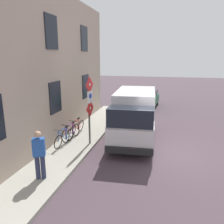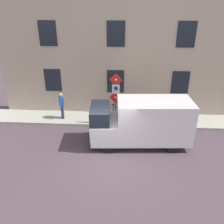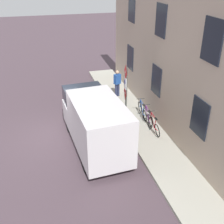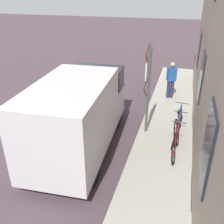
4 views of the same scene
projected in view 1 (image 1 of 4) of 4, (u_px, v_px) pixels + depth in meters
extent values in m
plane|color=#473840|center=(163.00, 154.00, 10.20)|extent=(80.00, 80.00, 0.00)
cube|color=#A09D8F|center=(76.00, 144.00, 11.16)|extent=(1.92, 17.09, 0.14)
cube|color=tan|center=(46.00, 69.00, 10.59)|extent=(0.70, 15.09, 7.38)
cube|color=black|center=(86.00, 86.00, 14.74)|extent=(0.06, 1.10, 1.50)
cube|color=black|center=(55.00, 97.00, 10.83)|extent=(0.06, 1.10, 1.50)
cube|color=black|center=(84.00, 39.00, 14.03)|extent=(0.06, 1.10, 1.50)
cube|color=black|center=(51.00, 32.00, 10.12)|extent=(0.06, 1.10, 1.50)
cylinder|color=#474C47|center=(89.00, 113.00, 10.71)|extent=(0.09, 0.09, 3.09)
pyramid|color=silver|center=(90.00, 85.00, 10.37)|extent=(0.11, 0.50, 0.50)
pyramid|color=red|center=(90.00, 85.00, 10.38)|extent=(0.09, 0.56, 0.56)
cube|color=white|center=(90.00, 97.00, 10.51)|extent=(0.10, 0.44, 0.56)
cylinder|color=#1933B2|center=(90.00, 96.00, 10.49)|extent=(0.04, 0.24, 0.24)
pyramid|color=silver|center=(91.00, 109.00, 10.64)|extent=(0.11, 0.50, 0.50)
pyramid|color=red|center=(90.00, 109.00, 10.64)|extent=(0.09, 0.56, 0.56)
cube|color=silver|center=(135.00, 110.00, 12.30)|extent=(2.25, 3.93, 2.18)
cube|color=silver|center=(131.00, 136.00, 9.95)|extent=(2.09, 1.53, 1.10)
cube|color=black|center=(131.00, 117.00, 9.53)|extent=(1.98, 1.11, 0.84)
cube|color=black|center=(129.00, 151.00, 9.32)|extent=(2.01, 0.29, 0.28)
cylinder|color=black|center=(151.00, 146.00, 10.14)|extent=(0.27, 0.77, 0.76)
cylinder|color=black|center=(112.00, 143.00, 10.44)|extent=(0.27, 0.77, 0.76)
cylinder|color=black|center=(151.00, 124.00, 13.33)|extent=(0.27, 0.77, 0.76)
cylinder|color=black|center=(121.00, 123.00, 13.62)|extent=(0.27, 0.77, 0.76)
cube|color=#095C33|center=(146.00, 101.00, 19.43)|extent=(2.06, 4.13, 0.64)
cube|color=black|center=(147.00, 94.00, 19.49)|extent=(1.79, 2.52, 0.60)
cylinder|color=black|center=(153.00, 108.00, 18.04)|extent=(0.23, 0.61, 0.60)
cylinder|color=black|center=(133.00, 106.00, 18.51)|extent=(0.23, 0.61, 0.60)
cylinder|color=black|center=(157.00, 101.00, 20.47)|extent=(0.23, 0.61, 0.60)
cylinder|color=black|center=(140.00, 100.00, 20.95)|extent=(0.23, 0.61, 0.60)
torus|color=black|center=(73.00, 131.00, 11.82)|extent=(0.17, 0.67, 0.66)
torus|color=black|center=(81.00, 126.00, 12.79)|extent=(0.17, 0.67, 0.66)
cylinder|color=red|center=(75.00, 126.00, 12.08)|extent=(0.07, 0.60, 0.60)
cylinder|color=red|center=(76.00, 120.00, 12.09)|extent=(0.07, 0.73, 0.07)
cylinder|color=red|center=(78.00, 124.00, 12.42)|extent=(0.05, 0.19, 0.55)
cylinder|color=red|center=(79.00, 127.00, 12.60)|extent=(0.06, 0.43, 0.12)
cylinder|color=red|center=(73.00, 127.00, 11.78)|extent=(0.04, 0.09, 0.50)
cube|color=black|center=(79.00, 118.00, 12.42)|extent=(0.09, 0.20, 0.06)
cylinder|color=#262626|center=(73.00, 121.00, 11.73)|extent=(0.46, 0.05, 0.03)
torus|color=black|center=(66.00, 136.00, 11.09)|extent=(0.20, 0.67, 0.66)
torus|color=black|center=(76.00, 130.00, 12.04)|extent=(0.20, 0.67, 0.66)
cylinder|color=purple|center=(69.00, 130.00, 11.34)|extent=(0.10, 0.60, 0.60)
cylinder|color=purple|center=(69.00, 125.00, 11.35)|extent=(0.12, 0.73, 0.07)
cylinder|color=purple|center=(73.00, 128.00, 11.68)|extent=(0.06, 0.19, 0.55)
cylinder|color=purple|center=(74.00, 132.00, 11.86)|extent=(0.08, 0.43, 0.12)
cylinder|color=purple|center=(66.00, 131.00, 11.05)|extent=(0.05, 0.09, 0.50)
cube|color=black|center=(73.00, 122.00, 11.67)|extent=(0.10, 0.21, 0.06)
cylinder|color=#262626|center=(66.00, 125.00, 11.00)|extent=(0.46, 0.08, 0.03)
torus|color=black|center=(58.00, 142.00, 10.34)|extent=(0.19, 0.67, 0.66)
torus|color=black|center=(70.00, 135.00, 11.30)|extent=(0.19, 0.67, 0.66)
cylinder|color=blue|center=(62.00, 135.00, 10.60)|extent=(0.10, 0.60, 0.60)
cylinder|color=blue|center=(63.00, 129.00, 10.61)|extent=(0.11, 0.73, 0.07)
cylinder|color=blue|center=(66.00, 133.00, 10.94)|extent=(0.06, 0.19, 0.55)
cylinder|color=blue|center=(68.00, 137.00, 11.12)|extent=(0.08, 0.43, 0.12)
cylinder|color=blue|center=(58.00, 137.00, 10.31)|extent=(0.04, 0.09, 0.50)
cube|color=black|center=(67.00, 127.00, 10.93)|extent=(0.10, 0.21, 0.06)
cylinder|color=#262626|center=(58.00, 130.00, 10.26)|extent=(0.46, 0.08, 0.03)
cylinder|color=#262B47|center=(38.00, 167.00, 7.80)|extent=(0.16, 0.16, 0.85)
cylinder|color=#262B47|center=(43.00, 167.00, 7.83)|extent=(0.16, 0.16, 0.85)
cube|color=#214B9C|center=(39.00, 147.00, 7.64)|extent=(0.47, 0.40, 0.62)
sphere|color=tan|center=(38.00, 134.00, 7.53)|extent=(0.22, 0.22, 0.22)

